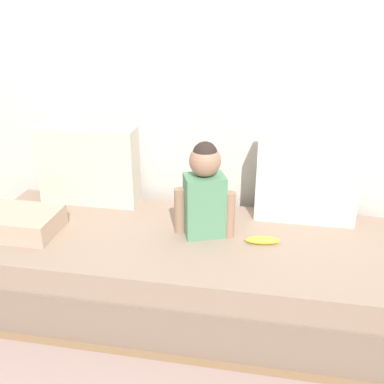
{
  "coord_description": "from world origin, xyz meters",
  "views": [
    {
      "loc": [
        0.42,
        -1.95,
        1.5
      ],
      "look_at": [
        0.05,
        0.0,
        0.63
      ],
      "focal_mm": 42.08,
      "sensor_mm": 36.0,
      "label": 1
    }
  ],
  "objects_px": {
    "folded_blanket": "(19,222)",
    "throw_pillow_left": "(89,165)",
    "couch": "(182,268)",
    "throw_pillow_right": "(307,179)",
    "banana": "(263,240)",
    "toddler": "(205,190)"
  },
  "relations": [
    {
      "from": "throw_pillow_left",
      "to": "toddler",
      "type": "height_order",
      "value": "toddler"
    },
    {
      "from": "throw_pillow_left",
      "to": "throw_pillow_right",
      "type": "distance_m",
      "value": 1.22
    },
    {
      "from": "throw_pillow_left",
      "to": "throw_pillow_right",
      "type": "height_order",
      "value": "throw_pillow_right"
    },
    {
      "from": "throw_pillow_left",
      "to": "banana",
      "type": "distance_m",
      "value": 1.08
    },
    {
      "from": "couch",
      "to": "throw_pillow_right",
      "type": "xyz_separation_m",
      "value": [
        0.61,
        0.32,
        0.42
      ]
    },
    {
      "from": "couch",
      "to": "throw_pillow_left",
      "type": "xyz_separation_m",
      "value": [
        -0.61,
        0.32,
        0.42
      ]
    },
    {
      "from": "throw_pillow_left",
      "to": "folded_blanket",
      "type": "bearing_deg",
      "value": -117.04
    },
    {
      "from": "couch",
      "to": "folded_blanket",
      "type": "height_order",
      "value": "folded_blanket"
    },
    {
      "from": "banana",
      "to": "folded_blanket",
      "type": "bearing_deg",
      "value": -175.06
    },
    {
      "from": "folded_blanket",
      "to": "throw_pillow_left",
      "type": "bearing_deg",
      "value": 62.96
    },
    {
      "from": "throw_pillow_left",
      "to": "banana",
      "type": "bearing_deg",
      "value": -17.55
    },
    {
      "from": "banana",
      "to": "throw_pillow_left",
      "type": "bearing_deg",
      "value": 162.45
    },
    {
      "from": "couch",
      "to": "folded_blanket",
      "type": "bearing_deg",
      "value": -172.73
    },
    {
      "from": "throw_pillow_right",
      "to": "banana",
      "type": "distance_m",
      "value": 0.43
    },
    {
      "from": "folded_blanket",
      "to": "banana",
      "type": "bearing_deg",
      "value": 4.94
    },
    {
      "from": "throw_pillow_right",
      "to": "couch",
      "type": "bearing_deg",
      "value": -152.14
    },
    {
      "from": "couch",
      "to": "banana",
      "type": "xyz_separation_m",
      "value": [
        0.41,
        0.0,
        0.21
      ]
    },
    {
      "from": "throw_pillow_left",
      "to": "toddler",
      "type": "relative_size",
      "value": 1.16
    },
    {
      "from": "banana",
      "to": "folded_blanket",
      "type": "height_order",
      "value": "folded_blanket"
    },
    {
      "from": "throw_pillow_right",
      "to": "banana",
      "type": "xyz_separation_m",
      "value": [
        -0.2,
        -0.32,
        -0.21
      ]
    },
    {
      "from": "throw_pillow_right",
      "to": "folded_blanket",
      "type": "bearing_deg",
      "value": -163.43
    },
    {
      "from": "toddler",
      "to": "folded_blanket",
      "type": "bearing_deg",
      "value": -170.57
    }
  ]
}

